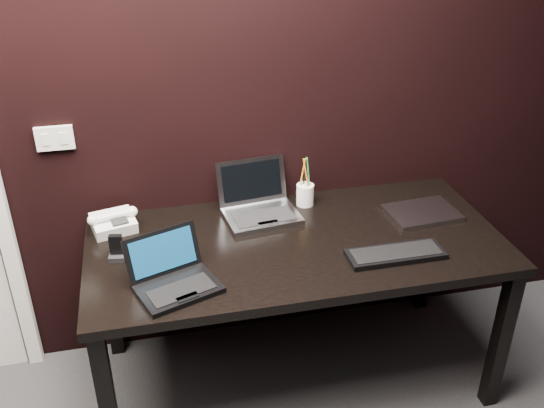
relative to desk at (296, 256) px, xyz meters
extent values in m
plane|color=black|center=(-0.30, 0.40, 0.64)|extent=(4.00, 0.00, 4.00)
cube|color=silver|center=(-0.92, 0.39, 0.46)|extent=(0.15, 0.02, 0.10)
cube|color=silver|center=(-0.95, 0.38, 0.46)|extent=(0.03, 0.01, 0.05)
cube|color=silver|center=(-0.88, 0.38, 0.46)|extent=(0.03, 0.01, 0.05)
cube|color=black|center=(0.00, 0.00, 0.06)|extent=(1.70, 0.80, 0.04)
cube|color=black|center=(-0.80, -0.35, -0.31)|extent=(0.06, 0.06, 0.70)
cube|color=black|center=(0.80, -0.35, -0.31)|extent=(0.06, 0.06, 0.70)
cube|color=black|center=(-0.80, 0.35, -0.31)|extent=(0.06, 0.06, 0.70)
cube|color=black|center=(0.80, 0.35, -0.31)|extent=(0.06, 0.06, 0.70)
cube|color=black|center=(-0.50, -0.24, 0.09)|extent=(0.33, 0.28, 0.02)
cube|color=black|center=(-0.49, -0.26, 0.10)|extent=(0.26, 0.18, 0.00)
cube|color=black|center=(-0.48, -0.31, 0.10)|extent=(0.09, 0.06, 0.00)
cube|color=black|center=(-0.54, -0.12, 0.18)|extent=(0.29, 0.15, 0.16)
cube|color=#0A3050|center=(-0.54, -0.13, 0.18)|extent=(0.24, 0.13, 0.13)
cube|color=#95969A|center=(-0.10, 0.21, 0.09)|extent=(0.34, 0.26, 0.02)
cube|color=black|center=(-0.10, 0.18, 0.10)|extent=(0.27, 0.16, 0.00)
cube|color=gray|center=(-0.09, 0.12, 0.10)|extent=(0.09, 0.05, 0.00)
cube|color=gray|center=(-0.12, 0.35, 0.20)|extent=(0.32, 0.10, 0.20)
cube|color=black|center=(-0.12, 0.34, 0.20)|extent=(0.27, 0.08, 0.16)
cube|color=black|center=(0.35, -0.20, 0.09)|extent=(0.39, 0.13, 0.02)
cube|color=black|center=(0.35, -0.20, 0.10)|extent=(0.35, 0.11, 0.00)
cube|color=#9C9CA2|center=(0.60, 0.08, 0.09)|extent=(0.32, 0.24, 0.02)
cube|color=silver|center=(-0.73, 0.25, 0.11)|extent=(0.20, 0.19, 0.07)
cylinder|color=silver|center=(-0.73, 0.24, 0.15)|extent=(0.17, 0.07, 0.03)
sphere|color=silver|center=(-0.81, 0.23, 0.15)|extent=(0.06, 0.06, 0.05)
sphere|color=white|center=(-0.65, 0.26, 0.15)|extent=(0.06, 0.06, 0.05)
cube|color=black|center=(-0.70, 0.22, 0.14)|extent=(0.08, 0.06, 0.01)
cube|color=black|center=(-0.72, 0.03, 0.13)|extent=(0.05, 0.03, 0.10)
cube|color=black|center=(-0.72, 0.02, 0.09)|extent=(0.07, 0.05, 0.02)
cylinder|color=white|center=(0.12, 0.29, 0.13)|extent=(0.10, 0.10, 0.10)
cylinder|color=orange|center=(0.10, 0.29, 0.24)|extent=(0.03, 0.02, 0.15)
cylinder|color=green|center=(0.13, 0.29, 0.24)|extent=(0.02, 0.02, 0.15)
cylinder|color=black|center=(0.12, 0.30, 0.24)|extent=(0.02, 0.01, 0.15)
cylinder|color=orange|center=(0.12, 0.28, 0.24)|extent=(0.03, 0.03, 0.15)
camera|label=1|loc=(-0.57, -2.03, 1.41)|focal=40.00mm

